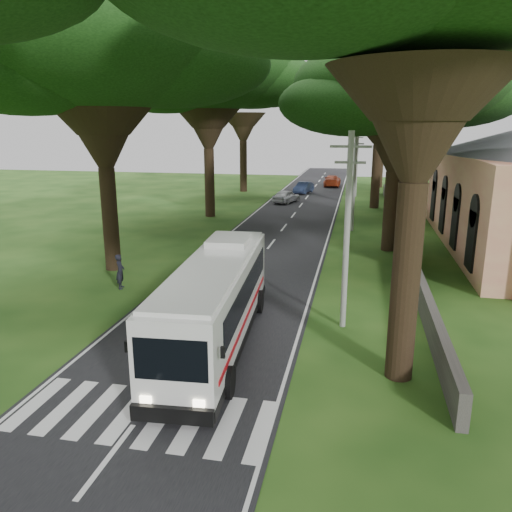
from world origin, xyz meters
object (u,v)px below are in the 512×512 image
(coach_bus, at_px, (216,300))
(distant_car_b, at_px, (304,188))
(pole_near, at_px, (347,229))
(pedestrian, at_px, (120,271))
(distant_car_a, at_px, (286,196))
(distant_car_c, at_px, (332,181))
(pole_far, at_px, (357,161))
(pole_mid, at_px, (354,178))

(coach_bus, distance_m, distant_car_b, 44.49)
(pole_near, xyz_separation_m, pedestrian, (-11.44, 2.78, -3.28))
(distant_car_a, xyz_separation_m, distant_car_c, (4.02, 16.22, 0.06))
(coach_bus, bearing_deg, pedestrian, 136.80)
(pole_far, bearing_deg, distant_car_a, -137.82)
(pole_far, height_order, distant_car_a, pole_far)
(distant_car_b, bearing_deg, pole_mid, -61.31)
(pole_far, xyz_separation_m, distant_car_c, (-3.25, 9.63, -3.39))
(coach_bus, height_order, distant_car_a, coach_bus)
(pole_mid, bearing_deg, distant_car_c, 96.25)
(pole_far, height_order, coach_bus, pole_far)
(distant_car_c, bearing_deg, distant_car_a, 76.46)
(distant_car_b, relative_size, pedestrian, 2.26)
(pole_mid, xyz_separation_m, distant_car_a, (-7.27, 13.41, -3.45))
(distant_car_a, bearing_deg, coach_bus, 112.88)
(distant_car_a, height_order, pedestrian, pedestrian)
(distant_car_a, relative_size, pedestrian, 2.26)
(distant_car_a, distance_m, pedestrian, 30.92)
(pole_far, distance_m, coach_bus, 43.07)
(distant_car_c, bearing_deg, pole_far, 109.02)
(distant_car_b, bearing_deg, coach_bus, -75.45)
(pole_near, distance_m, coach_bus, 5.95)
(distant_car_c, bearing_deg, pole_near, 94.14)
(pole_far, bearing_deg, pedestrian, -107.08)
(pole_mid, bearing_deg, distant_car_a, 118.45)
(distant_car_b, xyz_separation_m, distant_car_c, (3.05, 7.94, 0.08))
(pedestrian, bearing_deg, pole_mid, -49.78)
(pole_far, bearing_deg, distant_car_b, 164.93)
(pole_near, xyz_separation_m, distant_car_c, (-3.25, 49.63, -3.39))
(pole_near, distance_m, distant_car_c, 49.85)
(distant_car_b, bearing_deg, pole_far, -2.58)
(pole_near, height_order, coach_bus, pole_near)
(pole_far, distance_m, pedestrian, 39.08)
(pole_near, relative_size, distant_car_a, 1.96)
(coach_bus, height_order, pedestrian, coach_bus)
(pole_far, relative_size, distant_car_c, 1.53)
(distant_car_b, relative_size, distant_car_c, 0.78)
(distant_car_a, height_order, distant_car_b, distant_car_a)
(coach_bus, xyz_separation_m, distant_car_a, (-2.57, 36.16, -1.07))
(pole_near, distance_m, distant_car_a, 34.37)
(pole_mid, xyz_separation_m, distant_car_b, (-6.30, 21.70, -3.48))
(pole_near, relative_size, pole_far, 1.00)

